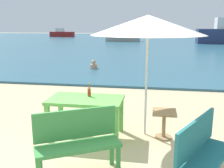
{
  "coord_description": "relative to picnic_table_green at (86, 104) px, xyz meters",
  "views": [
    {
      "loc": [
        0.94,
        -3.55,
        2.13
      ],
      "look_at": [
        -0.18,
        3.0,
        0.6
      ],
      "focal_mm": 41.65,
      "sensor_mm": 36.0,
      "label": 1
    }
  ],
  "objects": [
    {
      "name": "ground_plane",
      "position": [
        0.35,
        -1.04,
        -0.65
      ],
      "size": [
        120.0,
        120.0,
        0.0
      ],
      "primitive_type": "plane",
      "color": "#C6B287"
    },
    {
      "name": "sea_water",
      "position": [
        0.35,
        28.96,
        -0.61
      ],
      "size": [
        120.0,
        50.0,
        0.08
      ],
      "primitive_type": "cube",
      "color": "#2D6075",
      "rests_on": "ground_plane"
    },
    {
      "name": "picnic_table_green",
      "position": [
        0.0,
        0.0,
        0.0
      ],
      "size": [
        1.4,
        0.8,
        0.76
      ],
      "color": "#60B24C",
      "rests_on": "ground_plane"
    },
    {
      "name": "beer_bottle_amber",
      "position": [
        0.03,
        0.15,
        0.2
      ],
      "size": [
        0.07,
        0.07,
        0.26
      ],
      "color": "brown",
      "rests_on": "picnic_table_green"
    },
    {
      "name": "patio_umbrella",
      "position": [
        1.12,
        0.28,
        1.47
      ],
      "size": [
        2.1,
        2.1,
        2.3
      ],
      "color": "silver",
      "rests_on": "ground_plane"
    },
    {
      "name": "side_table_wood",
      "position": [
        1.49,
        0.15,
        -0.3
      ],
      "size": [
        0.44,
        0.44,
        0.54
      ],
      "color": "#9E7A51",
      "rests_on": "ground_plane"
    },
    {
      "name": "bench_teal_center",
      "position": [
        1.92,
        -1.37,
        -0.11
      ],
      "size": [
        0.9,
        1.22,
        0.95
      ],
      "color": "#237275",
      "rests_on": "ground_plane"
    },
    {
      "name": "bench_green_left",
      "position": [
        0.23,
        -1.29,
        -0.11
      ],
      "size": [
        1.22,
        0.9,
        0.95
      ],
      "color": "#3D8C42",
      "rests_on": "ground_plane"
    },
    {
      "name": "swimmer_person",
      "position": [
        -1.61,
        7.29,
        -0.41
      ],
      "size": [
        0.34,
        0.34,
        0.41
      ],
      "color": "tan",
      "rests_on": "sea_water"
    },
    {
      "name": "boat_cargo_ship",
      "position": [
        -2.87,
        27.52,
        -0.03
      ],
      "size": [
        4.15,
        1.13,
        1.51
      ],
      "color": "gray",
      "rests_on": "sea_water"
    },
    {
      "name": "boat_barge",
      "position": [
        -14.46,
        37.73,
        -0.04
      ],
      "size": [
        4.03,
        1.1,
        1.47
      ],
      "color": "maroon",
      "rests_on": "sea_water"
    }
  ]
}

